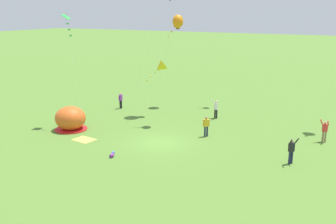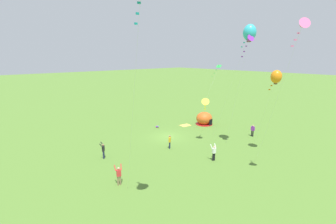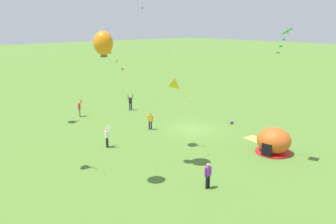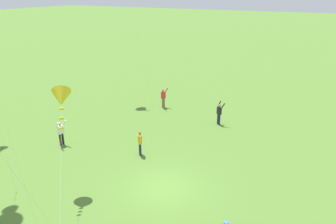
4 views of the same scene
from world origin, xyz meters
name	(u,v)px [view 1 (image 1 of 4)]	position (x,y,z in m)	size (l,w,h in m)	color
ground_plane	(160,143)	(0.00, 0.00, 0.00)	(300.00, 300.00, 0.00)	#517A2D
popup_tent	(71,119)	(-8.62, -0.51, 1.00)	(2.81, 2.81, 2.10)	#D8591E
picnic_blanket	(84,140)	(-5.80, -2.17, 0.01)	(1.70, 1.30, 0.01)	gold
toddler_crawling	(112,155)	(-1.50, -4.28, 0.18)	(0.30, 0.55, 0.32)	purple
person_center_field	(121,100)	(-9.11, 7.89, 0.96)	(0.25, 0.59, 1.72)	black
person_strolling	(216,108)	(1.29, 8.93, 1.00)	(0.68, 0.55, 1.89)	black
person_flying_kite	(291,150)	(10.04, 0.38, 1.00)	(0.68, 0.72, 1.89)	#1E2347
person_arms_raised	(325,130)	(11.48, 6.30, 1.00)	(0.70, 0.59, 1.89)	#8C7251
person_watching_sky	(206,125)	(2.63, 3.23, 0.96)	(0.48, 0.43, 1.72)	#1E2347
kite_yellow	(160,68)	(-2.42, 4.52, 5.27)	(6.06, 5.10, 5.93)	silver
kite_green	(67,22)	(-9.58, 0.90, 9.18)	(3.31, 2.29, 9.91)	silver
kite_orange	(178,22)	(-4.52, 12.23, 9.02)	(2.56, 3.25, 9.74)	silver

